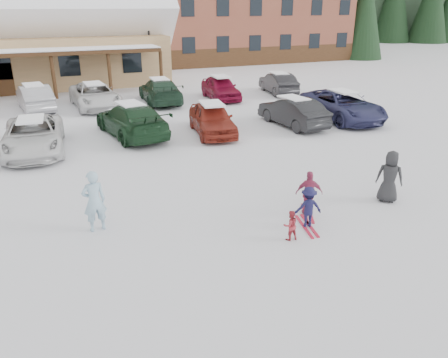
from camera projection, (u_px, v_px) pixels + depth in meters
name	position (u px, v px, depth m)	size (l,w,h in m)	color
ground	(228.00, 225.00, 12.40)	(160.00, 160.00, 0.00)	white
lamp_post	(149.00, 41.00, 33.85)	(0.50, 0.25, 5.60)	black
conifer_1	(366.00, 0.00, 48.11)	(4.84, 4.84, 11.22)	black
conifer_3	(128.00, 11.00, 50.37)	(3.96, 3.96, 9.18)	black
adult_skier	(94.00, 201.00, 11.82)	(0.64, 0.42, 1.75)	#93B8CB
toddler_red	(290.00, 225.00, 11.51)	(0.41, 0.32, 0.84)	#AB2B36
child_navy	(308.00, 207.00, 12.11)	(0.78, 0.45, 1.20)	#15143A
skis_child_navy	(307.00, 226.00, 12.33)	(0.20, 1.40, 0.03)	#BA1A33
child_magenta	(309.00, 193.00, 12.84)	(0.79, 0.33, 1.35)	#A03356
skis_child_magenta	(307.00, 213.00, 13.08)	(0.20, 1.40, 0.03)	#BA1A33
bystander_dark	(390.00, 177.00, 13.63)	(0.81, 0.53, 1.66)	#232426
parked_car_2	(33.00, 136.00, 18.29)	(2.38, 5.16, 1.44)	silver
parked_car_3	(131.00, 120.00, 20.52)	(2.18, 5.36, 1.56)	#18381F
parked_car_4	(212.00, 119.00, 20.88)	(1.75, 4.34, 1.48)	maroon
parked_car_5	(293.00, 112.00, 22.27)	(1.53, 4.40, 1.45)	black
parked_car_6	(342.00, 105.00, 23.46)	(2.56, 5.56, 1.55)	navy
parked_car_9	(35.00, 98.00, 25.53)	(1.60, 4.58, 1.51)	#A6A5AB
parked_car_10	(95.00, 96.00, 26.21)	(2.42, 5.25, 1.46)	white
parked_car_11	(160.00, 91.00, 27.51)	(2.11, 5.19, 1.51)	#1F3C2A
parked_car_12	(221.00, 88.00, 28.56)	(1.75, 4.36, 1.49)	maroon
parked_car_13	(278.00, 83.00, 30.44)	(1.50, 4.29, 1.41)	black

